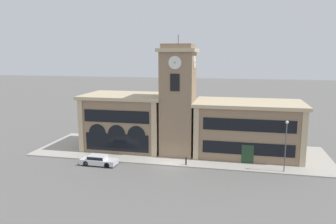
# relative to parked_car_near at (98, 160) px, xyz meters

# --- Properties ---
(ground_plane) EXTENTS (300.00, 300.00, 0.00)m
(ground_plane) POSITION_rel_parked_car_near_xyz_m (8.94, 1.49, -0.69)
(ground_plane) COLOR #605E5B
(sidewalk_kerb) EXTENTS (40.78, 12.69, 0.15)m
(sidewalk_kerb) POSITION_rel_parked_car_near_xyz_m (8.94, 7.84, -0.62)
(sidewalk_kerb) COLOR #A39E93
(sidewalk_kerb) RESTS_ON ground_plane
(clock_tower) EXTENTS (5.06, 5.06, 16.38)m
(clock_tower) POSITION_rel_parked_car_near_xyz_m (8.94, 6.60, 6.94)
(clock_tower) COLOR #897056
(clock_tower) RESTS_ON ground_plane
(town_hall_left_wing) EXTENTS (12.02, 8.46, 8.06)m
(town_hall_left_wing) POSITION_rel_parked_car_near_xyz_m (0.80, 8.27, 3.37)
(town_hall_left_wing) COLOR #897056
(town_hall_left_wing) RESTS_ON ground_plane
(town_hall_right_wing) EXTENTS (14.61, 8.46, 7.51)m
(town_hall_right_wing) POSITION_rel_parked_car_near_xyz_m (18.38, 8.28, 3.09)
(town_hall_right_wing) COLOR #897056
(town_hall_right_wing) RESTS_ON ground_plane
(parked_car_near) EXTENTS (4.61, 1.82, 1.30)m
(parked_car_near) POSITION_rel_parked_car_near_xyz_m (0.00, 0.00, 0.00)
(parked_car_near) COLOR silver
(parked_car_near) RESTS_ON ground_plane
(street_lamp) EXTENTS (0.36, 0.36, 6.14)m
(street_lamp) POSITION_rel_parked_car_near_xyz_m (22.58, 2.22, 3.45)
(street_lamp) COLOR #4C4C51
(street_lamp) RESTS_ON sidewalk_kerb
(bollard) EXTENTS (0.18, 0.18, 1.06)m
(bollard) POSITION_rel_parked_car_near_xyz_m (10.87, 2.01, -0.02)
(bollard) COLOR black
(bollard) RESTS_ON sidewalk_kerb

